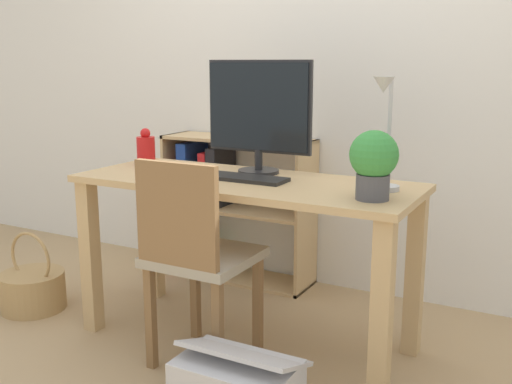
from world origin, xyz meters
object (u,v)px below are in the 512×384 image
chair (196,254)px  bookshelf (216,202)px  monitor (259,111)px  desk_lamp (385,123)px  keyboard (245,178)px  vase (146,149)px  basket (33,289)px  potted_plant (374,161)px

chair → bookshelf: chair is taller
monitor → bookshelf: size_ratio=0.58×
monitor → desk_lamp: monitor is taller
keyboard → vase: vase is taller
bookshelf → desk_lamp: bearing=-29.5°
monitor → vase: 0.63m
monitor → basket: monitor is taller
monitor → desk_lamp: (0.62, -0.15, -0.01)m
chair → keyboard: bearing=82.5°
bookshelf → vase: bearing=-92.4°
monitor → vase: size_ratio=2.82×
vase → chair: vase is taller
desk_lamp → chair: size_ratio=0.50×
monitor → basket: bearing=-161.7°
potted_plant → chair: size_ratio=0.29×
monitor → basket: 1.50m
desk_lamp → potted_plant: 0.18m
vase → chair: 0.76m
chair → bookshelf: (-0.53, 0.99, -0.05)m
keyboard → chair: bearing=-102.2°
keyboard → basket: (-1.14, -0.20, -0.65)m
keyboard → basket: keyboard is taller
desk_lamp → potted_plant: size_ratio=1.73×
keyboard → bookshelf: (-0.59, 0.70, -0.31)m
monitor → desk_lamp: 0.64m
monitor → potted_plant: size_ratio=1.99×
bookshelf → basket: 1.10m
keyboard → potted_plant: potted_plant is taller
keyboard → vase: (-0.62, 0.11, 0.07)m
vase → monitor: bearing=6.1°
desk_lamp → basket: size_ratio=1.08×
vase → desk_lamp: bearing=-4.0°
monitor → vase: monitor is taller
potted_plant → desk_lamp: bearing=90.0°
bookshelf → basket: bookshelf is taller
vase → chair: size_ratio=0.21×
potted_plant → chair: bearing=-164.2°
monitor → keyboard: 0.33m
basket → desk_lamp: bearing=7.3°
keyboard → chair: size_ratio=0.42×
keyboard → desk_lamp: (0.60, 0.03, 0.26)m
vase → bookshelf: bearing=87.6°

